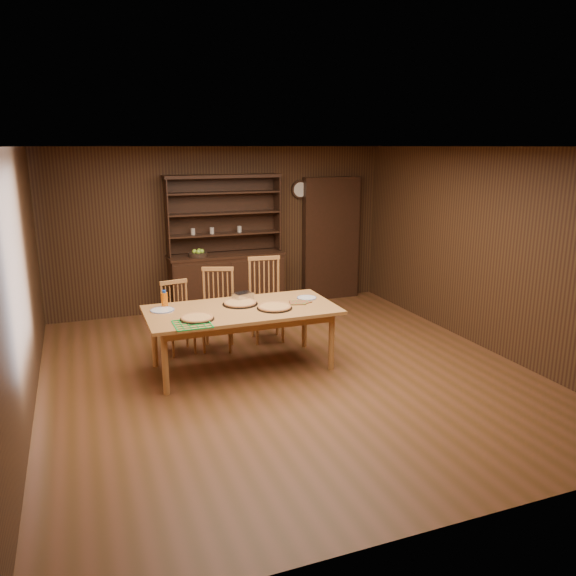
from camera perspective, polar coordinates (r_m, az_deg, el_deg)
name	(u,v)px	position (r m, az deg, el deg)	size (l,w,h in m)	color
floor	(287,372)	(6.73, -0.10, -8.55)	(6.00, 6.00, 0.00)	brown
room_shell	(287,241)	(6.29, -0.10, 4.83)	(6.00, 6.00, 6.00)	silver
china_hutch	(226,275)	(9.06, -6.27, 1.34)	(1.84, 0.52, 2.17)	black
doorway	(331,239)	(9.74, 4.35, 5.02)	(1.00, 0.18, 2.10)	black
wall_clock	(300,190)	(9.48, 1.24, 9.97)	(0.30, 0.05, 0.30)	black
dining_table	(242,314)	(6.65, -4.73, -2.62)	(2.22, 1.11, 0.75)	#A9683A
chair_left	(177,315)	(7.38, -11.18, -2.69)	(0.44, 0.42, 0.93)	#C48743
chair_center	(218,306)	(7.42, -7.13, -1.82)	(0.55, 0.54, 1.07)	#C48743
chair_right	(266,296)	(7.71, -2.27, -0.79)	(0.51, 0.49, 1.14)	#C48743
pizza_left	(197,318)	(6.26, -9.22, -3.03)	(0.38, 0.38, 0.04)	black
pizza_right	(275,307)	(6.60, -1.37, -1.95)	(0.42, 0.42, 0.04)	black
pizza_center	(240,303)	(6.79, -4.89, -1.53)	(0.43, 0.43, 0.04)	black
cooling_rack	(192,324)	(6.10, -9.70, -3.60)	(0.38, 0.38, 0.02)	green
plate_left	(162,310)	(6.67, -12.64, -2.20)	(0.28, 0.28, 0.02)	silver
plate_right	(307,298)	(7.03, 1.92, -1.00)	(0.25, 0.25, 0.02)	silver
foil_dish	(243,296)	(6.98, -4.61, -0.84)	(0.23, 0.16, 0.09)	silver
juice_bottle	(165,299)	(6.79, -12.43, -1.14)	(0.08, 0.08, 0.21)	#D55F0B
pot_holder_a	(302,302)	(6.85, 1.42, -1.42)	(0.18, 0.18, 0.01)	red
pot_holder_b	(297,303)	(6.82, 0.97, -1.49)	(0.19, 0.19, 0.01)	red
fruit_bowl	(198,254)	(8.82, -9.13, 3.45)	(0.30, 0.30, 0.12)	black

